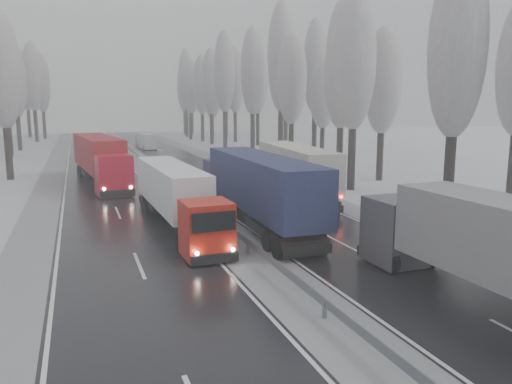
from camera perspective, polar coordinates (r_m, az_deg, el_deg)
ground at (r=14.65m, az=15.51°, el=-19.87°), size 260.00×260.00×0.00m
carriageway_right at (r=42.87m, az=-2.04°, el=0.21°), size 7.50×200.00×0.03m
carriageway_left at (r=40.96m, az=-16.17°, el=-0.63°), size 7.50×200.00×0.03m
median_slush at (r=41.60m, az=-8.94°, el=-0.19°), size 3.00×200.00×0.04m
shoulder_right at (r=44.60m, az=4.03°, el=0.58°), size 2.40×200.00×0.04m
shoulder_left at (r=40.98m, az=-23.08°, el=-1.02°), size 2.40×200.00×0.04m
median_guardrail at (r=41.49m, az=-8.96°, el=0.59°), size 0.12×200.00×0.76m
tree_16 at (r=34.60m, az=22.02°, el=14.93°), size 3.60×3.60×16.53m
tree_18 at (r=43.50m, az=11.21°, el=14.30°), size 3.60×3.60×16.58m
tree_19 at (r=49.74m, az=14.32°, el=12.12°), size 3.60×3.60×14.57m
tree_20 at (r=52.18m, az=9.77°, el=12.95°), size 3.60×3.60×15.71m
tree_21 at (r=56.88m, az=9.80°, el=14.56°), size 3.60×3.60×18.62m
tree_22 at (r=61.13m, az=4.11°, el=12.68°), size 3.60×3.60×15.86m
tree_23 at (r=67.40m, az=7.68°, el=11.10°), size 3.60×3.60×13.55m
tree_24 at (r=66.65m, az=2.91°, el=14.99°), size 3.60×3.60×20.49m
tree_25 at (r=73.09m, az=6.82°, el=13.96°), size 3.60×3.60×19.44m
tree_26 at (r=75.99m, az=-0.40°, el=13.55°), size 3.60×3.60×18.78m
tree_27 at (r=82.27m, az=3.47°, el=12.73°), size 3.60×3.60×17.62m
tree_28 at (r=85.81m, az=-3.63°, el=13.46°), size 3.60×3.60×19.62m
tree_29 at (r=91.84m, az=0.19°, el=12.64°), size 3.60×3.60×18.11m
tree_30 at (r=95.19m, az=-5.16°, el=12.41°), size 3.60×3.60×17.86m
tree_31 at (r=100.69m, az=-2.42°, el=12.55°), size 3.60×3.60×18.58m
tree_32 at (r=102.46m, az=-6.21°, el=12.01°), size 3.60×3.60×17.33m
tree_33 at (r=107.06m, az=-5.05°, el=10.91°), size 3.60×3.60×14.33m
tree_34 at (r=109.19m, az=-7.58°, el=11.95°), size 3.60×3.60×17.63m
tree_35 at (r=115.36m, az=-3.45°, el=12.09°), size 3.60×3.60×18.25m
tree_36 at (r=119.15m, az=-8.01°, el=12.55°), size 3.60×3.60×20.23m
tree_37 at (r=124.55m, az=-5.16°, el=11.35°), size 3.60×3.60×16.37m
tree_38 at (r=129.77m, az=-8.22°, el=11.68°), size 3.60×3.60×17.97m
tree_39 at (r=134.24m, az=-7.36°, el=11.15°), size 3.60×3.60×16.19m
tree_62 at (r=54.46m, az=-27.07°, el=12.13°), size 3.60×3.60×16.04m
tree_68 at (r=79.96m, az=-26.76°, el=11.36°), size 3.60×3.60×16.65m
tree_70 at (r=89.96m, az=-25.85°, el=11.32°), size 3.60×3.60×17.09m
tree_72 at (r=99.48m, az=-26.77°, el=10.29°), size 3.60×3.60×15.11m
tree_74 at (r=109.98m, az=-24.19°, el=11.86°), size 3.60×3.60×19.68m
tree_76 at (r=119.25m, az=-23.34°, el=11.34°), size 3.60×3.60×18.55m
tree_77 at (r=123.59m, az=-25.77°, el=9.84°), size 3.60×3.60×14.32m
tree_78 at (r=126.08m, az=-24.80°, el=11.41°), size 3.60×3.60×19.55m
tree_79 at (r=130.25m, az=-25.84°, el=10.56°), size 3.60×3.60×17.07m
truck_blue_box at (r=29.83m, az=-0.13°, el=0.86°), size 2.93×16.91×4.32m
truck_cream_box at (r=39.33m, az=4.07°, el=2.84°), size 4.28×16.21×4.12m
box_truck_distant at (r=85.93m, az=-12.43°, el=5.69°), size 2.67×7.08×2.59m
truck_red_white at (r=29.83m, az=-9.24°, el=-0.06°), size 2.67×14.21×3.63m
truck_red_red at (r=47.66m, az=-17.41°, el=3.83°), size 4.47×17.26×4.39m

